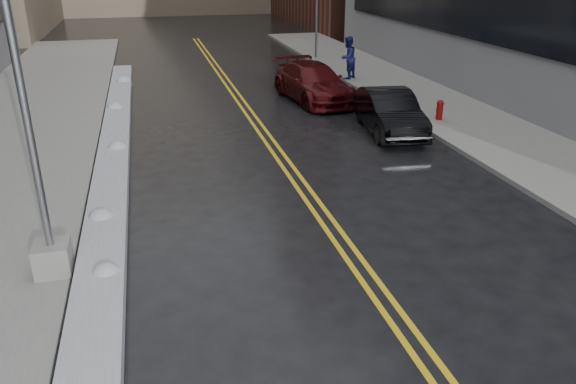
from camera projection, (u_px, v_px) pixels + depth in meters
ground at (245, 314)px, 9.71m from camera, size 160.00×160.00×0.00m
sidewalk_west at (4, 153)px, 17.31m from camera, size 5.50×50.00×0.15m
sidewalk_east at (463, 120)px, 20.85m from camera, size 4.00×50.00×0.15m
lane_line_left at (261, 136)px, 19.16m from camera, size 0.12×50.00×0.01m
lane_line_right at (270, 136)px, 19.23m from camera, size 0.12×50.00×0.01m
snow_ridge at (113, 163)px, 16.23m from camera, size 0.90×30.00×0.34m
lamppost at (33, 154)px, 9.76m from camera, size 0.65×0.65×7.62m
fire_hydrant at (440, 109)px, 20.44m from camera, size 0.26×0.26×0.73m
pedestrian_east at (348, 58)px, 26.99m from camera, size 1.24×1.21×2.01m
car_black at (389, 112)px, 19.30m from camera, size 2.06×4.59×1.46m
car_maroon at (313, 82)px, 23.62m from camera, size 2.73×5.48×1.53m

